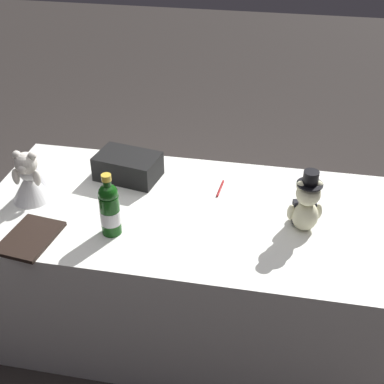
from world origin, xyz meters
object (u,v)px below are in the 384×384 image
(teddy_bear_groom, at_px, (306,205))
(teddy_bear_bride, at_px, (31,177))
(gift_case_black, at_px, (128,166))
(champagne_bottle, at_px, (110,208))
(guestbook, at_px, (30,238))
(signing_pen, at_px, (221,188))

(teddy_bear_groom, xyz_separation_m, teddy_bear_bride, (-1.23, 0.01, -0.01))
(teddy_bear_groom, xyz_separation_m, gift_case_black, (-0.84, 0.25, -0.06))
(teddy_bear_bride, bearing_deg, gift_case_black, 31.91)
(champagne_bottle, xyz_separation_m, guestbook, (-0.32, -0.11, -0.11))
(teddy_bear_groom, bearing_deg, champagne_bottle, -167.09)
(teddy_bear_bride, bearing_deg, signing_pen, 14.65)
(teddy_bear_groom, bearing_deg, signing_pen, 149.35)
(teddy_bear_groom, bearing_deg, teddy_bear_bride, 179.58)
(champagne_bottle, bearing_deg, signing_pen, 45.48)
(teddy_bear_groom, xyz_separation_m, champagne_bottle, (-0.79, -0.18, 0.00))
(signing_pen, distance_m, gift_case_black, 0.46)
(teddy_bear_bride, bearing_deg, champagne_bottle, -23.43)
(champagne_bottle, bearing_deg, gift_case_black, 97.16)
(teddy_bear_bride, distance_m, guestbook, 0.34)
(teddy_bear_groom, distance_m, gift_case_black, 0.88)
(signing_pen, bearing_deg, teddy_bear_bride, -165.35)
(champagne_bottle, distance_m, signing_pen, 0.59)
(teddy_bear_groom, relative_size, signing_pen, 2.00)
(champagne_bottle, relative_size, guestbook, 1.07)
(signing_pen, xyz_separation_m, guestbook, (-0.72, -0.52, 0.00))
(teddy_bear_groom, height_order, teddy_bear_bride, teddy_bear_groom)
(teddy_bear_groom, distance_m, teddy_bear_bride, 1.23)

